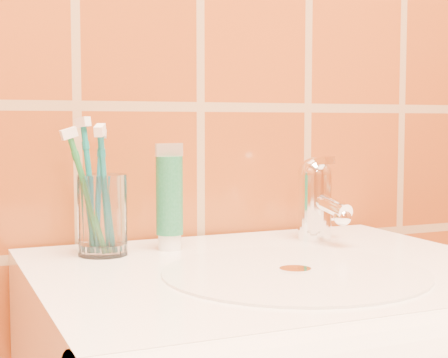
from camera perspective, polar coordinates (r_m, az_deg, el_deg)
name	(u,v)px	position (r m, az deg, el deg)	size (l,w,h in m)	color
glass_tumbler	(103,215)	(0.88, -10.06, -2.96)	(0.06, 0.06, 0.10)	white
toothpaste_tube	(169,200)	(0.91, -4.56, -1.77)	(0.04, 0.04, 0.14)	white
faucet	(317,196)	(0.99, 7.70, -1.41)	(0.05, 0.11, 0.12)	white
toothbrush_0	(87,194)	(0.87, -11.28, -1.20)	(0.07, 0.03, 0.17)	#20783B
toothbrush_1	(105,192)	(0.86, -9.87, -1.09)	(0.04, 0.06, 0.17)	#0D6970
toothbrush_2	(99,190)	(0.91, -10.35, -0.91)	(0.04, 0.07, 0.17)	#0D5F74
toothbrush_3	(90,187)	(0.88, -11.04, -0.64)	(0.04, 0.05, 0.18)	#0D7174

